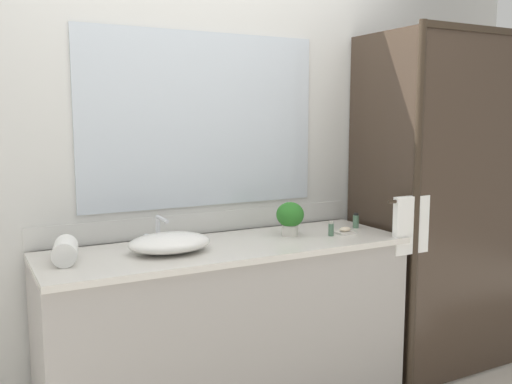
{
  "coord_description": "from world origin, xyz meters",
  "views": [
    {
      "loc": [
        -1.14,
        -2.42,
        1.52
      ],
      "look_at": [
        0.15,
        0.0,
        1.15
      ],
      "focal_mm": 39.31,
      "sensor_mm": 36.0,
      "label": 1
    }
  ],
  "objects_px": {
    "rolled_towel_near_edge": "(65,251)",
    "amenity_bottle_body_wash": "(331,229)",
    "faucet": "(159,235)",
    "amenity_bottle_shampoo": "(356,221)",
    "soap_dish": "(345,231)",
    "sink_basin": "(170,243)",
    "potted_plant": "(290,217)"
  },
  "relations": [
    {
      "from": "rolled_towel_near_edge",
      "to": "amenity_bottle_body_wash",
      "type": "bearing_deg",
      "value": -4.07
    },
    {
      "from": "rolled_towel_near_edge",
      "to": "faucet",
      "type": "bearing_deg",
      "value": 15.26
    },
    {
      "from": "rolled_towel_near_edge",
      "to": "amenity_bottle_shampoo",
      "type": "bearing_deg",
      "value": 0.5
    },
    {
      "from": "soap_dish",
      "to": "sink_basin",
      "type": "bearing_deg",
      "value": 176.99
    },
    {
      "from": "sink_basin",
      "to": "soap_dish",
      "type": "height_order",
      "value": "sink_basin"
    },
    {
      "from": "amenity_bottle_shampoo",
      "to": "rolled_towel_near_edge",
      "type": "height_order",
      "value": "rolled_towel_near_edge"
    },
    {
      "from": "sink_basin",
      "to": "potted_plant",
      "type": "height_order",
      "value": "potted_plant"
    },
    {
      "from": "faucet",
      "to": "amenity_bottle_body_wash",
      "type": "bearing_deg",
      "value": -14.22
    },
    {
      "from": "rolled_towel_near_edge",
      "to": "potted_plant",
      "type": "bearing_deg",
      "value": 0.46
    },
    {
      "from": "faucet",
      "to": "potted_plant",
      "type": "distance_m",
      "value": 0.69
    },
    {
      "from": "soap_dish",
      "to": "amenity_bottle_shampoo",
      "type": "xyz_separation_m",
      "value": [
        0.15,
        0.1,
        0.03
      ]
    },
    {
      "from": "sink_basin",
      "to": "rolled_towel_near_edge",
      "type": "height_order",
      "value": "rolled_towel_near_edge"
    },
    {
      "from": "amenity_bottle_shampoo",
      "to": "soap_dish",
      "type": "bearing_deg",
      "value": -146.68
    },
    {
      "from": "potted_plant",
      "to": "soap_dish",
      "type": "distance_m",
      "value": 0.31
    },
    {
      "from": "soap_dish",
      "to": "amenity_bottle_shampoo",
      "type": "height_order",
      "value": "amenity_bottle_shampoo"
    },
    {
      "from": "sink_basin",
      "to": "potted_plant",
      "type": "xyz_separation_m",
      "value": [
        0.67,
        0.04,
        0.06
      ]
    },
    {
      "from": "soap_dish",
      "to": "amenity_bottle_shampoo",
      "type": "relative_size",
      "value": 1.2
    },
    {
      "from": "amenity_bottle_shampoo",
      "to": "amenity_bottle_body_wash",
      "type": "xyz_separation_m",
      "value": [
        -0.25,
        -0.11,
        -0.0
      ]
    },
    {
      "from": "faucet",
      "to": "amenity_bottle_shampoo",
      "type": "relative_size",
      "value": 2.04
    },
    {
      "from": "sink_basin",
      "to": "faucet",
      "type": "bearing_deg",
      "value": 90.0
    },
    {
      "from": "sink_basin",
      "to": "rolled_towel_near_edge",
      "type": "relative_size",
      "value": 1.9
    },
    {
      "from": "sink_basin",
      "to": "potted_plant",
      "type": "relative_size",
      "value": 2.16
    },
    {
      "from": "potted_plant",
      "to": "rolled_towel_near_edge",
      "type": "distance_m",
      "value": 1.13
    },
    {
      "from": "faucet",
      "to": "rolled_towel_near_edge",
      "type": "xyz_separation_m",
      "value": [
        -0.46,
        -0.12,
        0.0
      ]
    },
    {
      "from": "soap_dish",
      "to": "rolled_towel_near_edge",
      "type": "xyz_separation_m",
      "value": [
        -1.42,
        0.08,
        0.04
      ]
    },
    {
      "from": "soap_dish",
      "to": "rolled_towel_near_edge",
      "type": "distance_m",
      "value": 1.42
    },
    {
      "from": "faucet",
      "to": "amenity_bottle_shampoo",
      "type": "bearing_deg",
      "value": -5.72
    },
    {
      "from": "faucet",
      "to": "amenity_bottle_shampoo",
      "type": "height_order",
      "value": "faucet"
    },
    {
      "from": "soap_dish",
      "to": "rolled_towel_near_edge",
      "type": "relative_size",
      "value": 0.49
    },
    {
      "from": "potted_plant",
      "to": "sink_basin",
      "type": "bearing_deg",
      "value": -176.44
    },
    {
      "from": "amenity_bottle_shampoo",
      "to": "rolled_towel_near_edge",
      "type": "bearing_deg",
      "value": -179.5
    },
    {
      "from": "soap_dish",
      "to": "rolled_towel_near_edge",
      "type": "height_order",
      "value": "rolled_towel_near_edge"
    }
  ]
}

